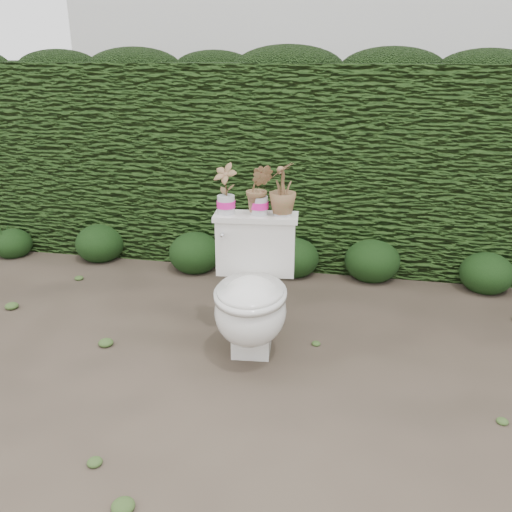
% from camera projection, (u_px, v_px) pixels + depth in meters
% --- Properties ---
extents(ground, '(60.00, 60.00, 0.00)m').
position_uv_depth(ground, '(255.00, 335.00, 3.43)').
color(ground, brown).
rests_on(ground, ground).
extents(hedge, '(8.00, 1.00, 1.60)m').
position_uv_depth(hedge, '(292.00, 162.00, 4.61)').
color(hedge, '#2E501A').
rests_on(hedge, ground).
extents(house_wall, '(8.00, 3.50, 4.00)m').
position_uv_depth(house_wall, '(374.00, 29.00, 8.11)').
color(house_wall, silver).
rests_on(house_wall, ground).
extents(toilet, '(0.52, 0.72, 0.78)m').
position_uv_depth(toilet, '(252.00, 296.00, 3.13)').
color(toilet, silver).
rests_on(toilet, ground).
extents(potted_plant_left, '(0.18, 0.15, 0.29)m').
position_uv_depth(potted_plant_left, '(226.00, 190.00, 3.17)').
color(potted_plant_left, '#24732B').
rests_on(potted_plant_left, toilet).
extents(potted_plant_center, '(0.16, 0.13, 0.29)m').
position_uv_depth(potted_plant_center, '(259.00, 191.00, 3.15)').
color(potted_plant_center, '#24732B').
rests_on(potted_plant_center, toilet).
extents(potted_plant_right, '(0.18, 0.18, 0.30)m').
position_uv_depth(potted_plant_right, '(283.00, 190.00, 3.14)').
color(potted_plant_right, '#24732B').
rests_on(potted_plant_right, toilet).
extents(liriope_clump_0, '(0.33, 0.33, 0.26)m').
position_uv_depth(liriope_clump_0, '(12.00, 241.00, 4.73)').
color(liriope_clump_0, '#1A3512').
rests_on(liriope_clump_0, ground).
extents(liriope_clump_1, '(0.41, 0.41, 0.33)m').
position_uv_depth(liriope_clump_1, '(100.00, 240.00, 4.64)').
color(liriope_clump_1, '#1A3512').
rests_on(liriope_clump_1, ground).
extents(liriope_clump_2, '(0.42, 0.42, 0.34)m').
position_uv_depth(liriope_clump_2, '(195.00, 250.00, 4.41)').
color(liriope_clump_2, '#1A3512').
rests_on(liriope_clump_2, ground).
extents(liriope_clump_3, '(0.41, 0.41, 0.33)m').
position_uv_depth(liriope_clump_3, '(294.00, 254.00, 4.33)').
color(liriope_clump_3, '#1A3512').
rests_on(liriope_clump_3, ground).
extents(liriope_clump_4, '(0.43, 0.43, 0.35)m').
position_uv_depth(liriope_clump_4, '(372.00, 257.00, 4.24)').
color(liriope_clump_4, '#1A3512').
rests_on(liriope_clump_4, ground).
extents(liriope_clump_5, '(0.39, 0.39, 0.31)m').
position_uv_depth(liriope_clump_5, '(487.00, 270.00, 4.03)').
color(liriope_clump_5, '#1A3512').
rests_on(liriope_clump_5, ground).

